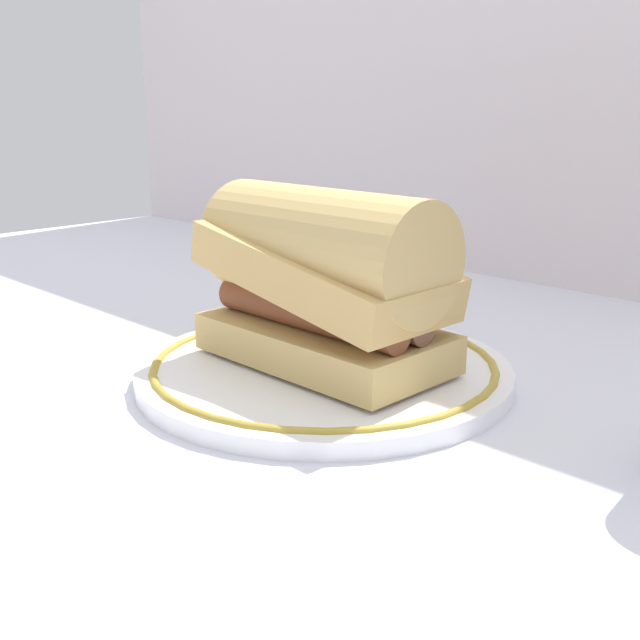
# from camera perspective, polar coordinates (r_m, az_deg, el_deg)

# --- Properties ---
(ground_plane) EXTENTS (1.50, 1.50, 0.00)m
(ground_plane) POSITION_cam_1_polar(r_m,az_deg,el_deg) (0.57, -1.72, -3.70)
(ground_plane) COLOR silver
(plate) EXTENTS (0.26, 0.26, 0.01)m
(plate) POSITION_cam_1_polar(r_m,az_deg,el_deg) (0.55, 0.00, -3.73)
(plate) COLOR white
(plate) RESTS_ON ground_plane
(sausage_sandwich) EXTENTS (0.18, 0.10, 0.12)m
(sausage_sandwich) POSITION_cam_1_polar(r_m,az_deg,el_deg) (0.53, 0.00, 3.17)
(sausage_sandwich) COLOR tan
(sausage_sandwich) RESTS_ON plate
(butter_knife) EXTENTS (0.15, 0.10, 0.01)m
(butter_knife) POSITION_cam_1_polar(r_m,az_deg,el_deg) (0.76, 1.95, 1.45)
(butter_knife) COLOR silver
(butter_knife) RESTS_ON ground_plane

